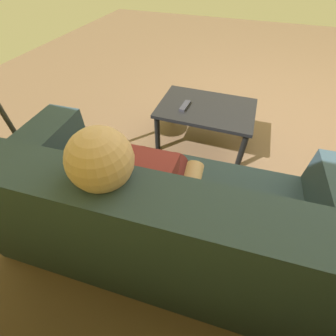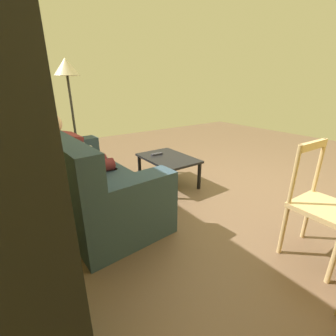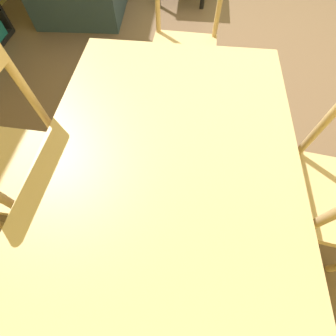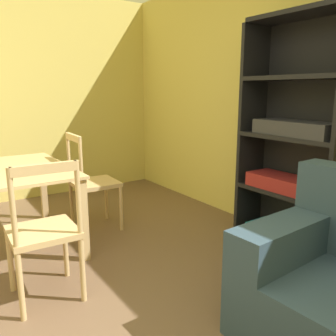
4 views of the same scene
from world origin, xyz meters
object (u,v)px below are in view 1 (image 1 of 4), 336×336
person_lounging (139,191)px  coffee_table (206,112)px  couch (166,221)px  tv_remote (185,106)px

person_lounging → coffee_table: (-0.12, -1.16, -0.21)m
couch → coffee_table: 1.16m
coffee_table → tv_remote: 0.21m
couch → tv_remote: couch is taller
couch → coffee_table: (0.02, -1.16, 0.02)m
person_lounging → couch: bearing=-177.3°
couch → coffee_table: bearing=-89.0°
couch → tv_remote: (0.20, -1.09, 0.08)m
person_lounging → coffee_table: person_lounging is taller
couch → tv_remote: size_ratio=12.04×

